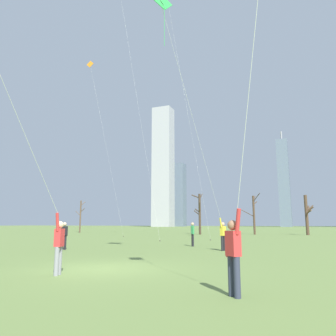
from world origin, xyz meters
TOP-DOWN VIEW (x-y plane):
  - ground_plane at (0.00, 0.00)m, footprint 400.00×400.00m
  - kite_flyer_midfield_right_yellow at (-0.30, -3.24)m, footprint 1.79×10.02m
  - kite_flyer_midfield_center_pink at (5.28, -3.20)m, footprint 2.27×3.82m
  - kite_flyer_foreground_left_green at (1.93, 7.51)m, footprint 1.99×7.04m
  - bystander_far_off_by_trees at (-6.74, 6.11)m, footprint 0.24×0.51m
  - bystander_watching_nearby at (-0.51, 11.89)m, footprint 0.32×0.47m
  - distant_kite_low_near_trees_blue at (-9.25, 16.34)m, footprint 5.27×1.02m
  - distant_kite_drifting_left_orange at (-18.00, 24.04)m, footprint 5.84×1.14m
  - bare_tree_leftmost at (0.45, 38.29)m, footprint 2.91×2.08m
  - bare_tree_right_of_center at (-28.40, 36.78)m, footprint 1.81×1.00m
  - bare_tree_rightmost at (7.48, 38.53)m, footprint 1.22×2.91m
  - bare_tree_far_right_edge at (-6.89, 35.67)m, footprint 1.67×3.10m
  - skyline_squat_block at (0.87, 158.19)m, footprint 5.20×11.57m
  - skyline_tall_tower at (-54.94, 137.70)m, footprint 9.43×7.49m
  - skyline_slender_spire at (-54.04, 155.76)m, footprint 8.54×6.19m

SIDE VIEW (x-z plane):
  - ground_plane at x=0.00m, z-range 0.00..0.00m
  - bystander_far_off_by_trees at x=-6.74m, z-range 0.09..1.71m
  - bystander_watching_nearby at x=-0.51m, z-range 0.09..1.71m
  - kite_flyer_midfield_center_pink at x=5.28m, z-range -3.32..8.01m
  - kite_flyer_midfield_right_yellow at x=-0.30m, z-range -3.59..9.05m
  - bare_tree_rightmost at x=7.48m, z-range 0.11..5.53m
  - bare_tree_right_of_center at x=-28.40m, z-range 0.12..5.58m
  - bare_tree_leftmost at x=0.45m, z-range 0.03..5.84m
  - bare_tree_far_right_edge at x=-6.89m, z-range 0.16..6.15m
  - kite_flyer_foreground_left_green at x=1.93m, z-range -2.88..9.90m
  - skyline_slender_spire at x=-54.04m, z-range 0.00..33.94m
  - distant_kite_drifting_left_orange at x=-18.00m, z-range 9.25..32.52m
  - skyline_squat_block at x=0.87m, z-range -2.58..44.73m
  - distant_kite_low_near_trees_blue at x=-9.25m, z-range 9.73..38.17m
  - skyline_tall_tower at x=-54.94m, z-range 0.00..59.79m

